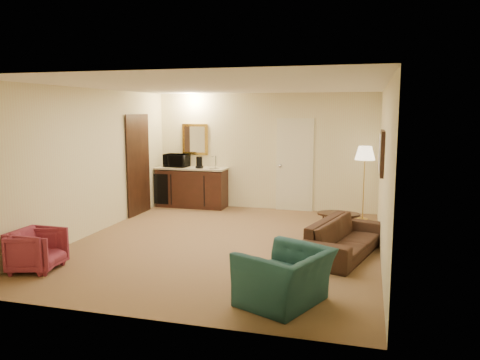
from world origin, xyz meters
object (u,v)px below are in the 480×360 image
Objects in this scene: coffee_table at (338,225)px; floor_lamp at (364,183)px; wetbar_cabinet at (192,187)px; rose_chair_far at (37,247)px; sofa at (344,232)px; teal_armchair at (285,268)px; coffee_maker at (199,162)px; microwave at (177,159)px; rose_chair_near at (34,249)px; waste_bin at (218,203)px.

floor_lamp is (0.40, 1.47, 0.54)m from coffee_table.
wetbar_cabinet is 1.08× the size of floor_lamp.
rose_chair_far is 4.89m from coffee_table.
sofa reaches higher than rose_chair_far.
teal_armchair is 3.70× the size of coffee_maker.
coffee_table is 1.38× the size of microwave.
teal_armchair is at bearing -58.25° from wetbar_cabinet.
floor_lamp is at bearing -166.04° from teal_armchair.
floor_lamp is at bearing 0.83° from microwave.
microwave is (0.13, 4.72, 0.80)m from rose_chair_near.
teal_armchair is 3.67× the size of waste_bin.
wetbar_cabinet is at bearing 175.25° from floor_lamp.
wetbar_cabinet is 1.68× the size of teal_armchair.
teal_armchair is at bearing -63.73° from waste_bin.
rose_chair_far is 2.37× the size of waste_bin.
wetbar_cabinet is 0.74m from microwave.
sofa reaches higher than waste_bin.
teal_armchair is 6.03m from microwave.
rose_chair_far is 1.16× the size of microwave.
wetbar_cabinet is 2.69× the size of rose_chair_near.
waste_bin is at bearing -6.15° from wetbar_cabinet.
rose_chair_near is at bearing 129.82° from sofa.
coffee_maker is (0.60, -0.10, -0.05)m from microwave.
rose_chair_far is 0.42× the size of floor_lamp.
microwave is (-3.41, 4.92, 0.68)m from teal_armchair.
teal_armchair is 3.55m from rose_chair_near.
coffee_maker reaches higher than rose_chair_near.
waste_bin is 1.01m from coffee_maker.
coffee_table is (-0.15, 1.08, -0.15)m from sofa.
floor_lamp is at bearing 9.94° from sofa.
microwave is at bearing -1.08° from rose_chair_far.
coffee_maker is at bearing -175.61° from waste_bin.
rose_chair_far is 4.73m from microwave.
rose_chair_near is 0.40× the size of floor_lamp.
rose_chair_near is 0.96× the size of rose_chair_far.
sofa is 1.24× the size of floor_lamp.
wetbar_cabinet is at bearing 66.97° from sofa.
coffee_table is at bearing -70.85° from rose_chair_near.
sofa is at bearing -82.08° from coffee_table.
floor_lamp is at bearing -62.07° from rose_chair_near.
teal_armchair is at bearing -179.63° from sofa.
microwave is at bearing -19.01° from rose_chair_near.
sofa is at bearing -171.28° from teal_armchair.
sofa is at bearing -38.56° from wetbar_cabinet.
teal_armchair is at bearing -93.54° from rose_chair_far.
coffee_maker reaches higher than wetbar_cabinet.
wetbar_cabinet is 3.90m from coffee_table.
rose_chair_far is 2.39× the size of coffee_maker.
coffee_maker is at bearing 176.56° from floor_lamp.
wetbar_cabinet reaches higher than sofa.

